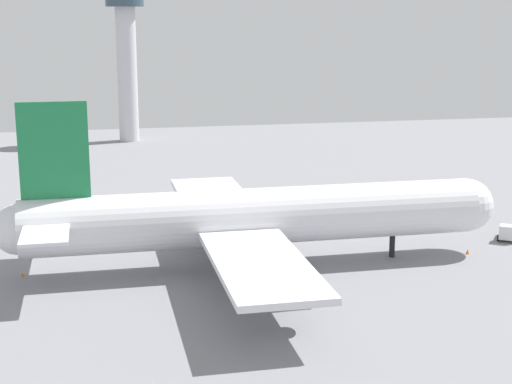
{
  "coord_description": "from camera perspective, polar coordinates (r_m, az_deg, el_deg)",
  "views": [
    {
      "loc": [
        -18.84,
        -87.46,
        29.62
      ],
      "look_at": [
        0.0,
        0.0,
        9.23
      ],
      "focal_mm": 54.18,
      "sensor_mm": 36.0,
      "label": 1
    }
  ],
  "objects": [
    {
      "name": "cargo_loader",
      "position": [
        110.17,
        18.15,
        -2.8
      ],
      "size": [
        4.34,
        4.87,
        2.27
      ],
      "color": "silver",
      "rests_on": "ground_plane"
    },
    {
      "name": "cargo_airplane",
      "position": [
        92.49,
        -0.03,
        -1.88
      ],
      "size": [
        61.02,
        53.61,
        20.51
      ],
      "color": "silver",
      "rests_on": "ground_plane"
    },
    {
      "name": "control_tower",
      "position": [
        189.11,
        -9.55,
        10.19
      ],
      "size": [
        8.97,
        8.97,
        35.79
      ],
      "color": "silver",
      "rests_on": "ground_plane"
    },
    {
      "name": "maintenance_van",
      "position": [
        113.34,
        -12.08,
        -1.97
      ],
      "size": [
        4.06,
        3.82,
        2.42
      ],
      "color": "silver",
      "rests_on": "ground_plane"
    },
    {
      "name": "safety_cone_nose",
      "position": [
        102.4,
        15.36,
        -4.27
      ],
      "size": [
        0.43,
        0.43,
        0.62
      ],
      "primitive_type": "cone",
      "color": "orange",
      "rests_on": "ground_plane"
    },
    {
      "name": "ground_plane",
      "position": [
        94.24,
        0.0,
        -5.48
      ],
      "size": [
        244.09,
        244.09,
        0.0
      ],
      "primitive_type": "plane",
      "color": "gray"
    },
    {
      "name": "fuel_truck",
      "position": [
        125.46,
        8.17,
        -0.38
      ],
      "size": [
        3.96,
        4.52,
        2.31
      ],
      "color": "silver",
      "rests_on": "ground_plane"
    },
    {
      "name": "safety_cone_tail",
      "position": [
        94.49,
        -16.85,
        -5.82
      ],
      "size": [
        0.4,
        0.4,
        0.57
      ],
      "primitive_type": "cone",
      "color": "orange",
      "rests_on": "ground_plane"
    }
  ]
}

